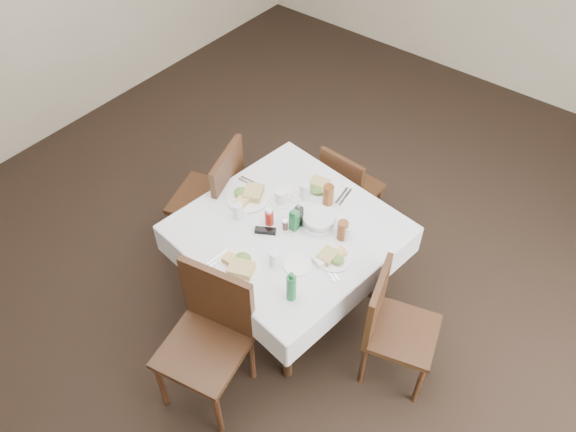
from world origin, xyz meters
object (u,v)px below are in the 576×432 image
object	(u,v)px
water_n	(305,191)
green_bottle	(291,287)
oil_cruet_green	(294,220)
coffee_mug	(282,197)
chair_south	(210,330)
water_w	(238,211)
water_s	(274,259)
water_e	(347,232)
oil_cruet_dark	(298,215)
chair_north	(347,186)
bread_basket	(319,221)
ketchup_bottle	(269,217)
dining_table	(288,235)
chair_west	(216,194)
chair_east	(391,321)

from	to	relation	value
water_n	green_bottle	world-z (taller)	green_bottle
oil_cruet_green	coffee_mug	size ratio (longest dim) A/B	1.45
chair_south	oil_cruet_green	xyz separation A→B (m)	(-0.01, 0.82, 0.28)
chair_south	water_w	xyz separation A→B (m)	(-0.36, 0.67, 0.25)
water_s	water_e	world-z (taller)	same
water_w	oil_cruet_green	distance (m)	0.38
water_n	oil_cruet_dark	xyz separation A→B (m)	(0.12, -0.22, 0.02)
chair_north	water_w	bearing A→B (deg)	-103.75
water_n	oil_cruet_dark	bearing A→B (deg)	-62.50
bread_basket	water_e	bearing A→B (deg)	3.95
oil_cruet_green	ketchup_bottle	distance (m)	0.17
water_s	water_w	size ratio (longest dim) A/B	0.95
dining_table	green_bottle	world-z (taller)	green_bottle
green_bottle	water_s	bearing A→B (deg)	151.08
chair_west	water_w	world-z (taller)	chair_west
chair_south	coffee_mug	world-z (taller)	chair_south
water_e	bread_basket	xyz separation A→B (m)	(-0.21, -0.01, -0.02)
water_n	coffee_mug	xyz separation A→B (m)	(-0.10, -0.13, -0.02)
chair_east	water_e	bearing A→B (deg)	157.59
bread_basket	chair_west	bearing A→B (deg)	-175.76
chair_north	ketchup_bottle	world-z (taller)	ketchup_bottle
ketchup_bottle	green_bottle	distance (m)	0.61
water_n	water_s	xyz separation A→B (m)	(0.21, -0.58, -0.01)
water_s	chair_south	bearing A→B (deg)	-99.30
water_s	water_n	bearing A→B (deg)	109.59
oil_cruet_dark	green_bottle	size ratio (longest dim) A/B	0.90
coffee_mug	water_e	bearing A→B (deg)	0.06
chair_south	bread_basket	world-z (taller)	chair_south
oil_cruet_dark	coffee_mug	world-z (taller)	oil_cruet_dark
water_n	green_bottle	distance (m)	0.84
chair_south	water_e	xyz separation A→B (m)	(0.31, 0.96, 0.25)
chair_east	green_bottle	bearing A→B (deg)	-141.49
water_s	oil_cruet_green	distance (m)	0.33
green_bottle	oil_cruet_dark	bearing A→B (deg)	123.52
dining_table	water_e	xyz separation A→B (m)	(0.36, 0.15, 0.14)
chair_south	water_n	distance (m)	1.13
bread_basket	water_w	bearing A→B (deg)	-148.68
water_w	bread_basket	bearing A→B (deg)	31.32
dining_table	water_w	world-z (taller)	water_w
chair_south	chair_east	distance (m)	1.10
dining_table	bread_basket	distance (m)	0.23
water_w	ketchup_bottle	size ratio (longest dim) A/B	0.95
chair_south	water_s	distance (m)	0.57
chair_west	oil_cruet_dark	world-z (taller)	chair_west
chair_north	water_w	world-z (taller)	water_w
water_n	oil_cruet_dark	size ratio (longest dim) A/B	0.64
chair_west	ketchup_bottle	xyz separation A→B (m)	(0.63, -0.12, 0.26)
dining_table	green_bottle	size ratio (longest dim) A/B	6.35
oil_cruet_dark	water_s	bearing A→B (deg)	-75.81
chair_east	water_n	size ratio (longest dim) A/B	6.92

